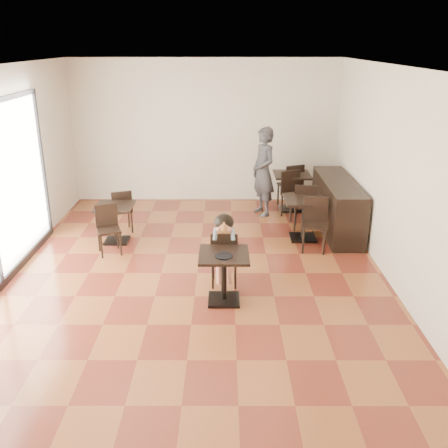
{
  "coord_description": "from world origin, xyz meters",
  "views": [
    {
      "loc": [
        0.44,
        -7.29,
        3.54
      ],
      "look_at": [
        0.43,
        -0.41,
        1.0
      ],
      "focal_mm": 40.0,
      "sensor_mm": 36.0,
      "label": 1
    }
  ],
  "objects_px": {
    "cafe_table_left": "(116,224)",
    "chair_mid_b": "(315,225)",
    "adult_patron": "(263,172)",
    "cafe_table_mid": "(304,219)",
    "chair_left_a": "(121,210)",
    "child": "(224,250)",
    "chair_back_b": "(295,196)",
    "chair_left_b": "(109,231)",
    "cafe_table_back": "(291,192)",
    "child_table": "(224,278)",
    "chair_mid_a": "(305,206)",
    "chair_back_a": "(290,185)",
    "child_chair": "(224,257)"
  },
  "relations": [
    {
      "from": "cafe_table_left",
      "to": "chair_mid_b",
      "type": "height_order",
      "value": "chair_mid_b"
    },
    {
      "from": "adult_patron",
      "to": "cafe_table_mid",
      "type": "relative_size",
      "value": 2.38
    },
    {
      "from": "chair_mid_b",
      "to": "chair_left_a",
      "type": "xyz_separation_m",
      "value": [
        -3.61,
        0.95,
        -0.04
      ]
    },
    {
      "from": "chair_mid_b",
      "to": "child",
      "type": "bearing_deg",
      "value": -130.38
    },
    {
      "from": "chair_mid_b",
      "to": "chair_back_b",
      "type": "height_order",
      "value": "chair_back_b"
    },
    {
      "from": "chair_left_b",
      "to": "chair_back_b",
      "type": "xyz_separation_m",
      "value": [
        3.48,
        1.89,
        0.06
      ]
    },
    {
      "from": "adult_patron",
      "to": "cafe_table_back",
      "type": "height_order",
      "value": "adult_patron"
    },
    {
      "from": "cafe_table_left",
      "to": "chair_back_b",
      "type": "relative_size",
      "value": 0.72
    },
    {
      "from": "cafe_table_left",
      "to": "chair_left_a",
      "type": "relative_size",
      "value": 0.83
    },
    {
      "from": "child_table",
      "to": "chair_back_b",
      "type": "distance_m",
      "value": 3.9
    },
    {
      "from": "chair_mid_a",
      "to": "chair_back_a",
      "type": "relative_size",
      "value": 0.96
    },
    {
      "from": "cafe_table_mid",
      "to": "chair_left_a",
      "type": "relative_size",
      "value": 0.92
    },
    {
      "from": "child_table",
      "to": "chair_mid_a",
      "type": "height_order",
      "value": "chair_mid_a"
    },
    {
      "from": "chair_mid_b",
      "to": "chair_back_b",
      "type": "distance_m",
      "value": 1.74
    },
    {
      "from": "adult_patron",
      "to": "chair_back_b",
      "type": "xyz_separation_m",
      "value": [
        0.65,
        -0.25,
        -0.45
      ]
    },
    {
      "from": "cafe_table_back",
      "to": "chair_back_b",
      "type": "xyz_separation_m",
      "value": [
        0.0,
        -0.55,
        0.08
      ]
    },
    {
      "from": "cafe_table_mid",
      "to": "chair_mid_a",
      "type": "height_order",
      "value": "chair_mid_a"
    },
    {
      "from": "child_chair",
      "to": "cafe_table_back",
      "type": "relative_size",
      "value": 1.09
    },
    {
      "from": "adult_patron",
      "to": "chair_mid_b",
      "type": "xyz_separation_m",
      "value": [
        0.77,
        -1.99,
        -0.46
      ]
    },
    {
      "from": "child_chair",
      "to": "chair_back_b",
      "type": "distance_m",
      "value": 3.39
    },
    {
      "from": "chair_mid_b",
      "to": "cafe_table_mid",
      "type": "bearing_deg",
      "value": 111.02
    },
    {
      "from": "chair_mid_b",
      "to": "chair_mid_a",
      "type": "bearing_deg",
      "value": 100.19
    },
    {
      "from": "cafe_table_back",
      "to": "child_table",
      "type": "bearing_deg",
      "value": -109.55
    },
    {
      "from": "child_table",
      "to": "child",
      "type": "height_order",
      "value": "child"
    },
    {
      "from": "cafe_table_back",
      "to": "chair_mid_b",
      "type": "relative_size",
      "value": 0.86
    },
    {
      "from": "adult_patron",
      "to": "chair_mid_b",
      "type": "bearing_deg",
      "value": -1.83
    },
    {
      "from": "child_chair",
      "to": "chair_left_b",
      "type": "height_order",
      "value": "child_chair"
    },
    {
      "from": "chair_back_b",
      "to": "chair_back_a",
      "type": "bearing_deg",
      "value": 66.92
    },
    {
      "from": "child",
      "to": "cafe_table_back",
      "type": "bearing_deg",
      "value": 67.74
    },
    {
      "from": "cafe_table_left",
      "to": "chair_mid_a",
      "type": "relative_size",
      "value": 0.75
    },
    {
      "from": "child",
      "to": "chair_back_b",
      "type": "height_order",
      "value": "child"
    },
    {
      "from": "child_table",
      "to": "chair_left_b",
      "type": "bearing_deg",
      "value": 139.46
    },
    {
      "from": "chair_mid_a",
      "to": "chair_left_a",
      "type": "xyz_separation_m",
      "value": [
        -3.61,
        -0.15,
        -0.04
      ]
    },
    {
      "from": "cafe_table_back",
      "to": "chair_back_b",
      "type": "bearing_deg",
      "value": -90.0
    },
    {
      "from": "chair_mid_a",
      "to": "chair_back_a",
      "type": "distance_m",
      "value": 1.45
    },
    {
      "from": "cafe_table_mid",
      "to": "cafe_table_back",
      "type": "height_order",
      "value": "cafe_table_back"
    },
    {
      "from": "child_chair",
      "to": "cafe_table_left",
      "type": "bearing_deg",
      "value": -40.54
    },
    {
      "from": "child_table",
      "to": "chair_left_a",
      "type": "xyz_separation_m",
      "value": [
        -2.01,
        2.82,
        0.06
      ]
    },
    {
      "from": "child_chair",
      "to": "cafe_table_mid",
      "type": "relative_size",
      "value": 1.13
    },
    {
      "from": "child_table",
      "to": "child",
      "type": "distance_m",
      "value": 0.58
    },
    {
      "from": "adult_patron",
      "to": "cafe_table_left",
      "type": "xyz_separation_m",
      "value": [
        -2.83,
        -1.59,
        -0.58
      ]
    },
    {
      "from": "child_table",
      "to": "chair_left_a",
      "type": "bearing_deg",
      "value": 125.49
    },
    {
      "from": "chair_mid_b",
      "to": "chair_left_a",
      "type": "distance_m",
      "value": 3.73
    },
    {
      "from": "chair_mid_a",
      "to": "chair_back_a",
      "type": "xyz_separation_m",
      "value": [
        -0.12,
        1.45,
        0.02
      ]
    },
    {
      "from": "chair_mid_a",
      "to": "chair_left_b",
      "type": "bearing_deg",
      "value": 29.25
    },
    {
      "from": "child_chair",
      "to": "cafe_table_mid",
      "type": "bearing_deg",
      "value": -128.7
    },
    {
      "from": "chair_back_a",
      "to": "chair_back_b",
      "type": "bearing_deg",
      "value": 66.92
    },
    {
      "from": "child",
      "to": "chair_back_b",
      "type": "distance_m",
      "value": 3.39
    },
    {
      "from": "chair_mid_b",
      "to": "chair_back_a",
      "type": "bearing_deg",
      "value": 102.97
    },
    {
      "from": "chair_left_b",
      "to": "chair_back_b",
      "type": "distance_m",
      "value": 3.96
    }
  ]
}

